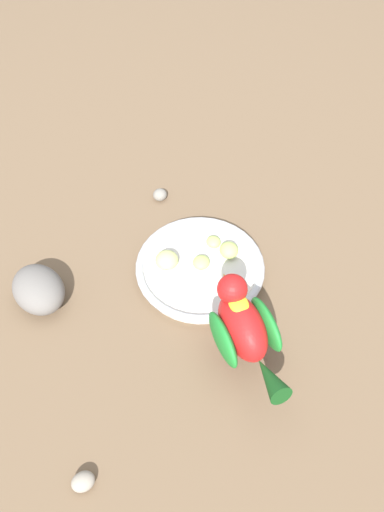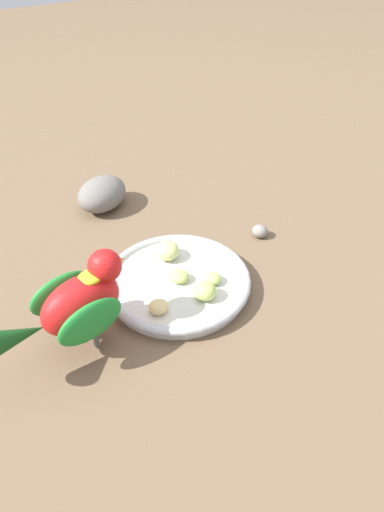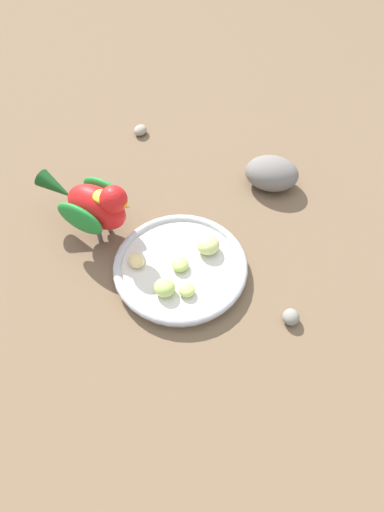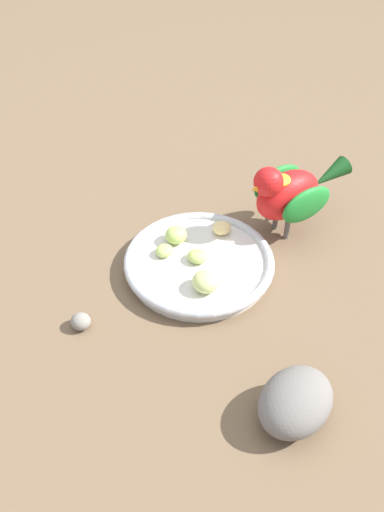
{
  "view_description": "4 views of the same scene",
  "coord_description": "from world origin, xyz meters",
  "px_view_note": "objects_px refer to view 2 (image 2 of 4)",
  "views": [
    {
      "loc": [
        -0.08,
        -0.47,
        0.7
      ],
      "look_at": [
        0.0,
        0.02,
        0.05
      ],
      "focal_mm": 33.94,
      "sensor_mm": 36.0,
      "label": 1
    },
    {
      "loc": [
        0.52,
        -0.24,
        0.52
      ],
      "look_at": [
        0.02,
        0.05,
        0.06
      ],
      "focal_mm": 34.4,
      "sensor_mm": 36.0,
      "label": 2
    },
    {
      "loc": [
        0.32,
        0.33,
        0.63
      ],
      "look_at": [
        0.01,
        0.04,
        0.06
      ],
      "focal_mm": 31.19,
      "sensor_mm": 36.0,
      "label": 3
    },
    {
      "loc": [
        -0.57,
        0.26,
        0.61
      ],
      "look_at": [
        0.01,
        0.04,
        0.04
      ],
      "focal_mm": 40.35,
      "sensor_mm": 36.0,
      "label": 4
    }
  ],
  "objects_px": {
    "rock_large": "(102,194)",
    "feeding_bowl": "(178,282)",
    "apple_piece_1": "(179,276)",
    "parrot": "(78,303)",
    "apple_piece_2": "(167,251)",
    "apple_piece_4": "(213,279)",
    "apple_piece_0": "(159,307)",
    "pebble_1": "(260,231)",
    "apple_piece_3": "(205,291)"
  },
  "relations": [
    {
      "from": "apple_piece_0",
      "to": "rock_large",
      "type": "relative_size",
      "value": 0.29
    },
    {
      "from": "apple_piece_3",
      "to": "feeding_bowl",
      "type": "bearing_deg",
      "value": -162.53
    },
    {
      "from": "apple_piece_2",
      "to": "apple_piece_3",
      "type": "xyz_separation_m",
      "value": [
        0.11,
        0.01,
        -0.0
      ]
    },
    {
      "from": "feeding_bowl",
      "to": "rock_large",
      "type": "height_order",
      "value": "rock_large"
    },
    {
      "from": "rock_large",
      "to": "apple_piece_0",
      "type": "bearing_deg",
      "value": -7.52
    },
    {
      "from": "apple_piece_3",
      "to": "apple_piece_2",
      "type": "bearing_deg",
      "value": -177.31
    },
    {
      "from": "feeding_bowl",
      "to": "apple_piece_2",
      "type": "relative_size",
      "value": 5.69
    },
    {
      "from": "pebble_1",
      "to": "apple_piece_1",
      "type": "bearing_deg",
      "value": -75.1
    },
    {
      "from": "apple_piece_2",
      "to": "rock_large",
      "type": "height_order",
      "value": "rock_large"
    },
    {
      "from": "feeding_bowl",
      "to": "rock_large",
      "type": "bearing_deg",
      "value": -177.15
    },
    {
      "from": "apple_piece_3",
      "to": "pebble_1",
      "type": "distance_m",
      "value": 0.2
    },
    {
      "from": "apple_piece_2",
      "to": "pebble_1",
      "type": "relative_size",
      "value": 1.42
    },
    {
      "from": "apple_piece_0",
      "to": "pebble_1",
      "type": "height_order",
      "value": "apple_piece_0"
    },
    {
      "from": "apple_piece_2",
      "to": "rock_large",
      "type": "distance_m",
      "value": 0.22
    },
    {
      "from": "apple_piece_0",
      "to": "apple_piece_2",
      "type": "relative_size",
      "value": 0.75
    },
    {
      "from": "rock_large",
      "to": "apple_piece_4",
      "type": "bearing_deg",
      "value": 10.69
    },
    {
      "from": "pebble_1",
      "to": "apple_piece_4",
      "type": "bearing_deg",
      "value": -61.48
    },
    {
      "from": "apple_piece_2",
      "to": "feeding_bowl",
      "type": "bearing_deg",
      "value": -11.88
    },
    {
      "from": "apple_piece_3",
      "to": "rock_large",
      "type": "height_order",
      "value": "rock_large"
    },
    {
      "from": "apple_piece_0",
      "to": "apple_piece_1",
      "type": "bearing_deg",
      "value": 127.89
    },
    {
      "from": "apple_piece_1",
      "to": "pebble_1",
      "type": "relative_size",
      "value": 1.08
    },
    {
      "from": "apple_piece_4",
      "to": "rock_large",
      "type": "relative_size",
      "value": 0.26
    },
    {
      "from": "apple_piece_0",
      "to": "apple_piece_4",
      "type": "relative_size",
      "value": 1.1
    },
    {
      "from": "apple_piece_1",
      "to": "rock_large",
      "type": "xyz_separation_m",
      "value": [
        -0.28,
        -0.02,
        0.0
      ]
    },
    {
      "from": "feeding_bowl",
      "to": "pebble_1",
      "type": "height_order",
      "value": "feeding_bowl"
    },
    {
      "from": "apple_piece_0",
      "to": "parrot",
      "type": "bearing_deg",
      "value": -96.18
    },
    {
      "from": "pebble_1",
      "to": "apple_piece_3",
      "type": "bearing_deg",
      "value": -59.53
    },
    {
      "from": "feeding_bowl",
      "to": "apple_piece_0",
      "type": "height_order",
      "value": "apple_piece_0"
    },
    {
      "from": "feeding_bowl",
      "to": "pebble_1",
      "type": "relative_size",
      "value": 8.09
    },
    {
      "from": "apple_piece_2",
      "to": "apple_piece_4",
      "type": "xyz_separation_m",
      "value": [
        0.09,
        0.03,
        -0.01
      ]
    },
    {
      "from": "rock_large",
      "to": "pebble_1",
      "type": "height_order",
      "value": "rock_large"
    },
    {
      "from": "apple_piece_2",
      "to": "parrot",
      "type": "bearing_deg",
      "value": -62.26
    },
    {
      "from": "apple_piece_1",
      "to": "pebble_1",
      "type": "xyz_separation_m",
      "value": [
        -0.05,
        0.19,
        -0.02
      ]
    },
    {
      "from": "apple_piece_1",
      "to": "apple_piece_4",
      "type": "bearing_deg",
      "value": 55.03
    },
    {
      "from": "apple_piece_1",
      "to": "rock_large",
      "type": "relative_size",
      "value": 0.29
    },
    {
      "from": "rock_large",
      "to": "feeding_bowl",
      "type": "bearing_deg",
      "value": 2.85
    },
    {
      "from": "apple_piece_3",
      "to": "parrot",
      "type": "bearing_deg",
      "value": -95.95
    },
    {
      "from": "apple_piece_0",
      "to": "apple_piece_2",
      "type": "xyz_separation_m",
      "value": [
        -0.1,
        0.07,
        0.0
      ]
    },
    {
      "from": "feeding_bowl",
      "to": "parrot",
      "type": "distance_m",
      "value": 0.18
    },
    {
      "from": "apple_piece_4",
      "to": "rock_large",
      "type": "xyz_separation_m",
      "value": [
        -0.31,
        -0.06,
        0.0
      ]
    },
    {
      "from": "apple_piece_1",
      "to": "parrot",
      "type": "relative_size",
      "value": 0.15
    },
    {
      "from": "apple_piece_2",
      "to": "parrot",
      "type": "relative_size",
      "value": 0.2
    },
    {
      "from": "apple_piece_2",
      "to": "pebble_1",
      "type": "height_order",
      "value": "apple_piece_2"
    },
    {
      "from": "apple_piece_2",
      "to": "rock_large",
      "type": "bearing_deg",
      "value": -173.31
    },
    {
      "from": "apple_piece_1",
      "to": "pebble_1",
      "type": "height_order",
      "value": "apple_piece_1"
    },
    {
      "from": "parrot",
      "to": "pebble_1",
      "type": "relative_size",
      "value": 7.04
    },
    {
      "from": "parrot",
      "to": "rock_large",
      "type": "distance_m",
      "value": 0.35
    },
    {
      "from": "apple_piece_1",
      "to": "apple_piece_4",
      "type": "xyz_separation_m",
      "value": [
        0.03,
        0.04,
        -0.0
      ]
    },
    {
      "from": "apple_piece_1",
      "to": "parrot",
      "type": "xyz_separation_m",
      "value": [
        0.03,
        -0.17,
        0.05
      ]
    },
    {
      "from": "feeding_bowl",
      "to": "apple_piece_3",
      "type": "distance_m",
      "value": 0.06
    }
  ]
}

